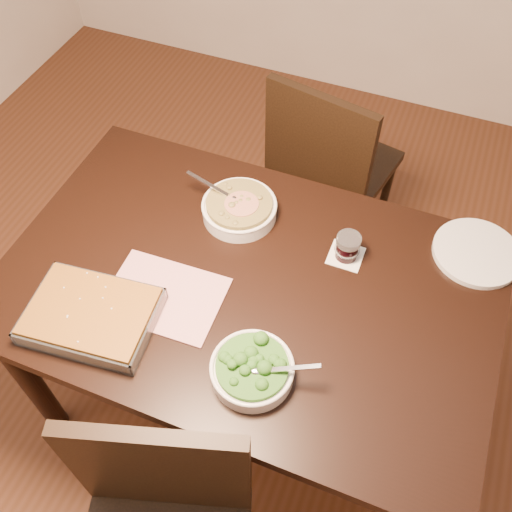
% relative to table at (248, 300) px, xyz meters
% --- Properties ---
extents(ground, '(4.00, 4.00, 0.00)m').
position_rel_table_xyz_m(ground, '(0.00, 0.00, -0.65)').
color(ground, '#482514').
rests_on(ground, ground).
extents(table, '(1.40, 0.90, 0.75)m').
position_rel_table_xyz_m(table, '(0.00, 0.00, 0.00)').
color(table, black).
rests_on(table, ground).
extents(magazine_a, '(0.33, 0.24, 0.01)m').
position_rel_table_xyz_m(magazine_a, '(-0.19, -0.13, 0.10)').
color(magazine_a, '#B13250').
rests_on(magazine_a, table).
extents(coaster, '(0.10, 0.10, 0.00)m').
position_rel_table_xyz_m(coaster, '(0.23, 0.19, 0.10)').
color(coaster, white).
rests_on(coaster, table).
extents(stew_bowl, '(0.26, 0.23, 0.09)m').
position_rel_table_xyz_m(stew_bowl, '(-0.12, 0.23, 0.13)').
color(stew_bowl, white).
rests_on(stew_bowl, table).
extents(broccoli_bowl, '(0.24, 0.21, 0.08)m').
position_rel_table_xyz_m(broccoli_bowl, '(0.12, -0.26, 0.12)').
color(broccoli_bowl, white).
rests_on(broccoli_bowl, table).
extents(baking_dish, '(0.36, 0.28, 0.06)m').
position_rel_table_xyz_m(baking_dish, '(-0.33, -0.27, 0.12)').
color(baking_dish, silver).
rests_on(baking_dish, table).
extents(wine_tumbler, '(0.07, 0.07, 0.08)m').
position_rel_table_xyz_m(wine_tumbler, '(0.23, 0.19, 0.14)').
color(wine_tumbler, black).
rests_on(wine_tumbler, coaster).
extents(dinner_plate, '(0.25, 0.25, 0.02)m').
position_rel_table_xyz_m(dinner_plate, '(0.59, 0.34, 0.10)').
color(dinner_plate, silver).
rests_on(dinner_plate, table).
extents(chair_far, '(0.50, 0.50, 0.91)m').
position_rel_table_xyz_m(chair_far, '(0.02, 0.79, -0.15)').
color(chair_far, black).
rests_on(chair_far, ground).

